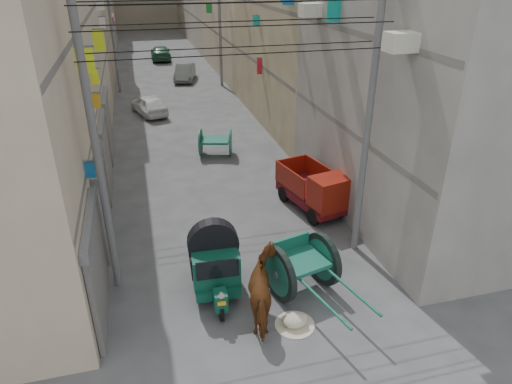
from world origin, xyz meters
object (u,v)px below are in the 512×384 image
object	(u,v)px
horse	(267,291)
second_cart	(215,141)
auto_rickshaw	(214,260)
feed_sack	(295,320)
mini_truck	(318,193)
tonga_cart	(302,265)
distant_car_white	(149,105)
distant_car_green	(161,53)
distant_car_grey	(185,72)

from	to	relation	value
horse	second_cart	bearing A→B (deg)	-83.63
auto_rickshaw	feed_sack	distance (m)	2.64
mini_truck	tonga_cart	bearing A→B (deg)	-130.39
distant_car_white	tonga_cart	bearing A→B (deg)	83.67
auto_rickshaw	second_cart	size ratio (longest dim) A/B	1.38
mini_truck	distant_car_green	xyz separation A→B (m)	(-3.24, 30.82, -0.18)
tonga_cart	second_cart	xyz separation A→B (m)	(-0.50, 10.26, -0.11)
mini_truck	distant_car_grey	bearing A→B (deg)	82.25
feed_sack	horse	size ratio (longest dim) A/B	0.31
auto_rickshaw	distant_car_green	xyz separation A→B (m)	(1.06, 34.15, -0.36)
auto_rickshaw	mini_truck	distance (m)	5.44
mini_truck	distant_car_white	size ratio (longest dim) A/B	0.94
second_cart	distant_car_white	xyz separation A→B (m)	(-2.64, 7.37, -0.10)
second_cart	horse	xyz separation A→B (m)	(-0.71, -11.14, 0.17)
horse	distant_car_green	size ratio (longest dim) A/B	0.47
tonga_cart	distant_car_white	distance (m)	17.92
tonga_cart	feed_sack	bearing A→B (deg)	-129.46
horse	distant_car_green	world-z (taller)	horse
second_cart	auto_rickshaw	bearing A→B (deg)	-85.37
second_cart	feed_sack	distance (m)	11.57
auto_rickshaw	feed_sack	bearing A→B (deg)	-45.73
horse	distant_car_grey	xyz separation A→B (m)	(1.17, 26.78, -0.24)
second_cart	distant_car_green	size ratio (longest dim) A/B	0.41
second_cart	tonga_cart	bearing A→B (deg)	-72.20
tonga_cart	distant_car_grey	xyz separation A→B (m)	(-0.05, 25.91, -0.19)
second_cart	distant_car_green	world-z (taller)	second_cart
second_cart	distant_car_white	world-z (taller)	second_cart
feed_sack	horse	bearing A→B (deg)	145.25
feed_sack	horse	xyz separation A→B (m)	(-0.61, 0.42, 0.69)
feed_sack	tonga_cart	bearing A→B (deg)	64.79
auto_rickshaw	second_cart	distance (m)	9.84
second_cart	distant_car_white	distance (m)	7.83
tonga_cart	distant_car_green	bearing A→B (deg)	77.76
tonga_cart	feed_sack	xyz separation A→B (m)	(-0.61, -1.29, -0.64)
distant_car_white	distant_car_green	bearing A→B (deg)	-112.86
tonga_cart	feed_sack	size ratio (longest dim) A/B	5.72
tonga_cart	mini_truck	bearing A→B (deg)	48.48
tonga_cart	second_cart	size ratio (longest dim) A/B	2.06
second_cart	horse	size ratio (longest dim) A/B	0.86
feed_sack	auto_rickshaw	bearing A→B (deg)	131.57
distant_car_green	second_cart	bearing A→B (deg)	93.22
horse	auto_rickshaw	bearing A→B (deg)	-43.93
second_cart	feed_sack	bearing A→B (deg)	-75.53
feed_sack	distant_car_grey	bearing A→B (deg)	88.82
second_cart	distant_car_grey	bearing A→B (deg)	103.36
distant_car_white	mini_truck	bearing A→B (deg)	94.19
feed_sack	second_cart	bearing A→B (deg)	89.46
second_cart	distant_car_white	size ratio (longest dim) A/B	0.51
mini_truck	distant_car_white	xyz separation A→B (m)	(-5.16, 13.72, -0.22)
mini_truck	horse	world-z (taller)	horse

